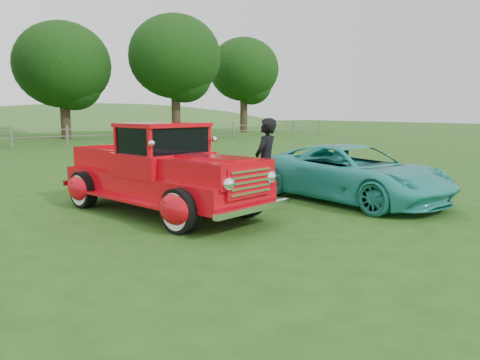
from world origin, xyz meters
TOP-DOWN VIEW (x-y plane):
  - ground at (0.00, 0.00)m, footprint 140.00×140.00m
  - fence_line at (0.00, 22.00)m, footprint 48.00×0.12m
  - tree_near_east at (5.00, 29.00)m, footprint 6.80×6.80m
  - tree_mid_east at (13.00, 27.00)m, footprint 7.20×7.20m
  - tree_far_east at (22.00, 30.00)m, footprint 6.60×6.60m
  - red_pickup at (-1.01, 2.20)m, footprint 2.90×5.22m
  - teal_sedan at (2.97, 0.74)m, footprint 2.19×4.57m
  - man at (1.15, 1.58)m, footprint 0.81×0.70m

SIDE VIEW (x-z plane):
  - ground at x=0.00m, z-range 0.00..0.00m
  - fence_line at x=0.00m, z-range 0.00..1.20m
  - teal_sedan at x=2.97m, z-range 0.00..1.26m
  - red_pickup at x=-1.01m, z-range -0.09..1.69m
  - man at x=1.15m, z-range 0.00..1.86m
  - tree_near_east at x=5.00m, z-range 1.08..9.41m
  - tree_far_east at x=22.00m, z-range 1.43..10.29m
  - tree_mid_east at x=13.00m, z-range 1.45..10.89m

